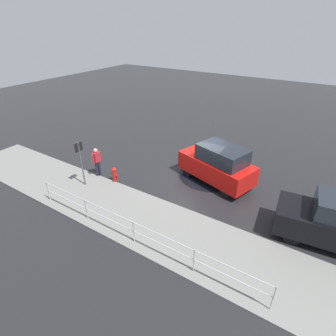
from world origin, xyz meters
TOP-DOWN VIEW (x-y plane):
  - ground_plane at (0.00, 0.00)m, footprint 60.00×60.00m
  - kerb_strip at (0.00, 4.20)m, footprint 24.00×3.20m
  - moving_hatchback at (-1.25, -0.28)m, footprint 4.23×2.79m
  - fire_hydrant at (3.27, 2.52)m, footprint 0.42×0.31m
  - pedestrian at (4.40, 2.56)m, footprint 0.25×0.57m
  - metal_railing at (-0.34, 5.42)m, footprint 10.12×0.04m
  - sign_post at (4.30, 3.63)m, footprint 0.07×0.44m
  - puddle_patch at (-0.68, -0.62)m, footprint 3.26×3.26m

SIDE VIEW (x-z plane):
  - ground_plane at x=0.00m, z-range 0.00..0.00m
  - puddle_patch at x=-0.68m, z-range 0.00..0.01m
  - kerb_strip at x=0.00m, z-range 0.00..0.04m
  - fire_hydrant at x=3.27m, z-range 0.00..0.80m
  - metal_railing at x=-0.34m, z-range 0.21..1.26m
  - pedestrian at x=4.40m, z-range 0.15..1.77m
  - moving_hatchback at x=-1.25m, z-range 0.00..2.06m
  - sign_post at x=4.30m, z-range 0.38..2.78m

